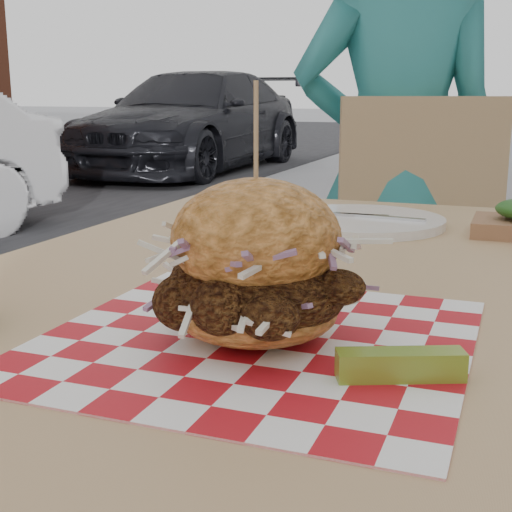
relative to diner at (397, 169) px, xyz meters
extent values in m
imported|color=teal|center=(0.00, 0.00, 0.00)|extent=(0.64, 0.51, 1.52)
imported|color=black|center=(-3.57, 6.25, -0.15)|extent=(1.77, 4.23, 1.22)
cube|color=tan|center=(0.08, -1.13, -0.03)|extent=(0.80, 1.20, 0.04)
cylinder|color=#333338|center=(-0.26, -0.59, -0.41)|extent=(0.05, 0.05, 0.71)
cube|color=tan|center=(0.08, -0.26, -0.31)|extent=(0.54, 0.54, 0.04)
cube|color=tan|center=(0.01, -0.07, -0.06)|extent=(0.41, 0.18, 0.50)
cylinder|color=#333338|center=(-0.03, -0.49, -0.55)|extent=(0.03, 0.03, 0.43)
cylinder|color=#333338|center=(0.31, -0.37, -0.55)|extent=(0.03, 0.03, 0.43)
cylinder|color=#333338|center=(-0.15, -0.15, -0.55)|extent=(0.03, 0.03, 0.43)
cylinder|color=#333338|center=(0.19, -0.03, -0.55)|extent=(0.03, 0.03, 0.43)
cube|color=red|center=(0.11, -1.36, -0.01)|extent=(0.36, 0.36, 0.00)
ellipsoid|color=#E08D3F|center=(0.11, -1.36, 0.02)|extent=(0.14, 0.14, 0.05)
ellipsoid|color=brown|center=(0.11, -1.36, 0.04)|extent=(0.16, 0.14, 0.08)
ellipsoid|color=#E08D3F|center=(0.11, -1.36, 0.08)|extent=(0.14, 0.14, 0.10)
cylinder|color=tan|center=(0.11, -1.36, 0.15)|extent=(0.00, 0.00, 0.11)
cube|color=olive|center=(0.24, -1.41, 0.00)|extent=(0.10, 0.06, 0.02)
cylinder|color=white|center=(0.08, -0.79, 0.00)|extent=(0.27, 0.27, 0.01)
cube|color=silver|center=(0.05, -0.79, 0.01)|extent=(0.15, 0.03, 0.00)
cube|color=silver|center=(0.11, -0.79, 0.01)|extent=(0.15, 0.03, 0.00)
camera|label=1|loc=(0.32, -1.91, 0.20)|focal=50.00mm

